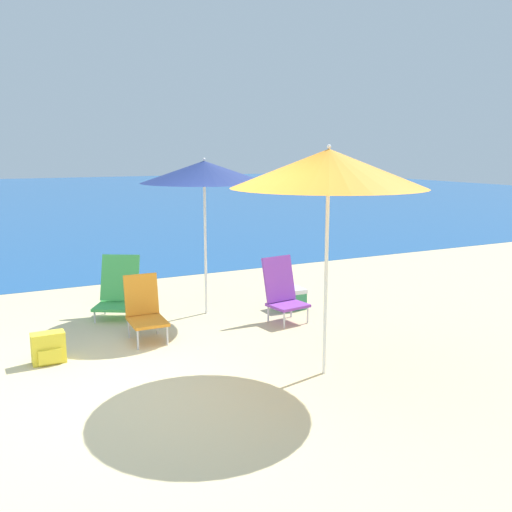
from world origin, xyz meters
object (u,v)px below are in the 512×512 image
(beach_umbrella_navy, at_px, (204,172))
(cooler_box, at_px, (290,298))
(beach_chair_purple, at_px, (283,290))
(beach_chair_green, at_px, (118,290))
(backpack_yellow, at_px, (49,348))
(beach_umbrella_orange, at_px, (329,169))
(beach_chair_orange, at_px, (145,309))

(beach_umbrella_navy, bearing_deg, cooler_box, -15.83)
(beach_chair_purple, bearing_deg, cooler_box, 41.83)
(beach_umbrella_navy, xyz_separation_m, cooler_box, (1.14, -0.32, -1.78))
(beach_umbrella_navy, bearing_deg, beach_chair_green, 159.68)
(beach_chair_purple, xyz_separation_m, backpack_yellow, (-2.95, -0.22, -0.25))
(beach_umbrella_orange, bearing_deg, beach_umbrella_navy, 95.45)
(cooler_box, bearing_deg, beach_chair_orange, -170.92)
(beach_umbrella_navy, xyz_separation_m, beach_umbrella_orange, (0.24, -2.54, 0.11))
(cooler_box, bearing_deg, beach_chair_green, 161.93)
(beach_umbrella_orange, distance_m, backpack_yellow, 3.44)
(beach_umbrella_orange, bearing_deg, beach_chair_purple, 73.51)
(beach_chair_purple, distance_m, beach_chair_orange, 1.82)
(beach_umbrella_navy, distance_m, beach_chair_purple, 1.86)
(beach_chair_green, bearing_deg, beach_chair_purple, -1.80)
(cooler_box, bearing_deg, beach_umbrella_orange, -112.09)
(beach_umbrella_navy, xyz_separation_m, backpack_yellow, (-2.18, -0.99, -1.76))
(beach_umbrella_navy, xyz_separation_m, beach_chair_green, (-1.11, 0.41, -1.57))
(cooler_box, bearing_deg, beach_umbrella_navy, 164.17)
(beach_chair_purple, distance_m, backpack_yellow, 2.97)
(beach_umbrella_orange, height_order, beach_chair_green, beach_umbrella_orange)
(beach_umbrella_navy, bearing_deg, beach_umbrella_orange, -84.55)
(beach_chair_purple, bearing_deg, beach_umbrella_navy, 126.72)
(beach_chair_purple, xyz_separation_m, beach_chair_orange, (-1.82, 0.10, -0.05))
(beach_chair_purple, relative_size, backpack_yellow, 2.49)
(beach_umbrella_navy, relative_size, beach_chair_green, 2.60)
(beach_umbrella_orange, xyz_separation_m, beach_chair_orange, (-1.30, 1.86, -1.67))
(beach_umbrella_orange, relative_size, beach_chair_purple, 2.69)
(beach_chair_purple, bearing_deg, beach_chair_green, 139.66)
(beach_chair_purple, height_order, beach_chair_green, beach_chair_purple)
(beach_chair_orange, relative_size, cooler_box, 1.96)
(beach_chair_orange, bearing_deg, beach_umbrella_navy, 34.60)
(beach_chair_green, bearing_deg, beach_umbrella_orange, -35.00)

